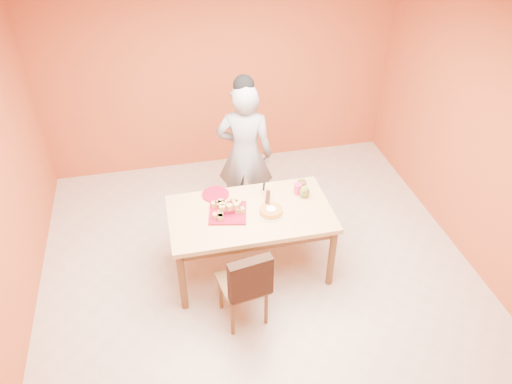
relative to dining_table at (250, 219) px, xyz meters
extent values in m
plane|color=beige|center=(0.07, -0.33, -0.67)|extent=(5.00, 5.00, 0.00)
plane|color=silver|center=(0.07, -0.33, 2.03)|extent=(5.00, 5.00, 0.00)
plane|color=#B84E2A|center=(0.07, 2.17, 0.68)|extent=(4.50, 0.00, 4.50)
plane|color=#B84E2A|center=(2.32, -0.33, 0.68)|extent=(0.00, 5.00, 5.00)
cube|color=tan|center=(0.00, 0.00, 0.07)|extent=(1.60, 0.90, 0.05)
cube|color=brown|center=(0.00, 0.00, -0.01)|extent=(1.48, 0.78, 0.10)
cylinder|color=brown|center=(-0.74, -0.39, -0.31)|extent=(0.07, 0.07, 0.71)
cylinder|color=brown|center=(-0.74, 0.39, -0.31)|extent=(0.07, 0.07, 0.71)
cylinder|color=brown|center=(0.74, -0.39, -0.31)|extent=(0.07, 0.07, 0.71)
cylinder|color=brown|center=(0.74, 0.39, -0.31)|extent=(0.07, 0.07, 0.71)
imported|color=gray|center=(0.13, 0.89, 0.19)|extent=(0.72, 0.57, 1.72)
cube|color=maroon|center=(-0.22, 0.02, 0.10)|extent=(0.42, 0.42, 0.02)
cylinder|color=maroon|center=(-0.29, 0.35, 0.10)|extent=(0.36, 0.36, 0.02)
cylinder|color=silver|center=(0.19, -0.07, 0.10)|extent=(0.34, 0.34, 0.01)
cylinder|color=gold|center=(0.19, -0.07, 0.13)|extent=(0.29, 0.29, 0.05)
cube|color=silver|center=(0.20, 0.11, 0.16)|extent=(0.11, 0.23, 0.01)
ellipsoid|color=olive|center=(0.59, 0.12, 0.16)|extent=(0.13, 0.11, 0.13)
cylinder|color=#E02166|center=(0.54, 0.19, 0.15)|extent=(0.10, 0.10, 0.11)
cylinder|color=#35210E|center=(0.63, 0.35, 0.11)|extent=(0.11, 0.11, 0.03)
camera|label=1|loc=(-0.77, -3.72, 3.16)|focal=35.00mm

